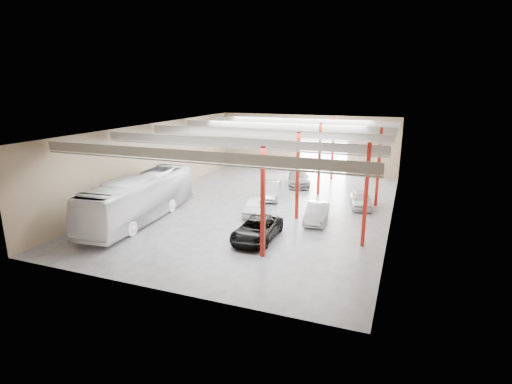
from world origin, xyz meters
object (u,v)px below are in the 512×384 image
Objects in this scene: coach_bus at (140,198)px; car_row_b at (271,190)px; car_right_far at (361,199)px; car_row_c at (299,177)px; car_row_a at (254,206)px; black_sedan at (257,229)px; car_right_near at (317,213)px.

coach_bus is 12.48m from car_row_b.
car_right_far is (16.08, 9.79, -1.08)m from coach_bus.
car_row_c reaches higher than car_right_far.
car_row_a is 0.84× the size of car_row_b.
car_row_c is 1.32× the size of car_right_far.
coach_bus reaches higher than car_row_c.
car_right_far is at bearing 26.68° from coach_bus.
car_row_b is (7.67, 9.79, -1.01)m from coach_bus.
car_right_far is (5.86, 10.40, -0.03)m from black_sedan.
black_sedan is 10.71m from car_row_b.
car_row_b reaches higher than black_sedan.
car_right_far is at bearing 56.87° from car_right_near.
car_row_b is at bearing 132.33° from car_right_near.
car_row_b reaches higher than car_right_near.
car_row_c is at bearing 106.98° from car_right_near.
coach_bus is 2.69× the size of car_row_b.
coach_bus is 2.31× the size of car_row_c.
car_right_far is (7.29, -6.03, -0.09)m from car_row_c.
car_row_c is at bearing 72.28° from car_row_a.
coach_bus reaches higher than black_sedan.
black_sedan is (10.23, -0.61, -1.05)m from coach_bus.
car_row_b is 7.65m from car_right_near.
car_row_c reaches higher than car_row_b.
coach_bus is 2.89× the size of car_right_near.
car_row_a is at bearing -100.83° from car_row_b.
car_right_near is at bearing -56.46° from car_row_b.
car_row_b is 0.86× the size of car_row_c.
black_sedan is at bearing -101.53° from car_row_c.
car_row_c is at bearing 129.28° from car_right_far.
car_right_near is at bearing -129.45° from car_right_far.
car_right_near is at bearing -84.71° from car_row_c.
car_row_a is (-2.30, 5.20, -0.07)m from black_sedan.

